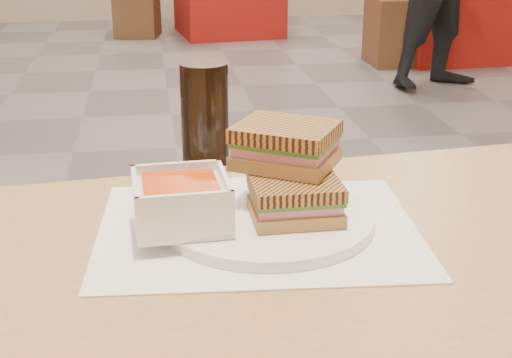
{
  "coord_description": "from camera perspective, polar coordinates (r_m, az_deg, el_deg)",
  "views": [
    {
      "loc": [
        -0.11,
        -2.8,
        1.13
      ],
      "look_at": [
        0.01,
        -2.0,
        0.82
      ],
      "focal_mm": 50.47,
      "sensor_mm": 36.0,
      "label": 1
    }
  ],
  "objects": [
    {
      "name": "panini_upper",
      "position": [
        0.92,
        2.37,
        2.72
      ],
      "size": [
        0.16,
        0.15,
        0.05
      ],
      "color": "#AC7940",
      "rests_on": "panini_lower"
    },
    {
      "name": "cola_glass",
      "position": [
        1.12,
        -4.09,
        5.19
      ],
      "size": [
        0.07,
        0.07,
        0.16
      ],
      "color": "black",
      "rests_on": "main_table"
    },
    {
      "name": "bg_chair_2l",
      "position": [
        6.83,
        -9.41,
        12.85
      ],
      "size": [
        0.44,
        0.44,
        0.42
      ],
      "color": "brown",
      "rests_on": "ground"
    },
    {
      "name": "bg_chair_2r",
      "position": [
        7.14,
        -0.15,
        13.45
      ],
      "size": [
        0.45,
        0.45,
        0.42
      ],
      "color": "brown",
      "rests_on": "ground"
    },
    {
      "name": "plate",
      "position": [
        0.91,
        0.88,
        -3.13
      ],
      "size": [
        0.27,
        0.27,
        0.01
      ],
      "color": "white",
      "rests_on": "tray_liner"
    },
    {
      "name": "bg_chair_1l",
      "position": [
        5.62,
        11.27,
        11.43
      ],
      "size": [
        0.44,
        0.44,
        0.49
      ],
      "color": "brown",
      "rests_on": "ground"
    },
    {
      "name": "bg_table_1",
      "position": [
        5.96,
        15.39,
        13.04
      ],
      "size": [
        0.94,
        0.94,
        0.79
      ],
      "color": "#991A0C",
      "rests_on": "ground"
    },
    {
      "name": "soup_bowl",
      "position": [
        0.87,
        -5.95,
        -1.93
      ],
      "size": [
        0.12,
        0.12,
        0.06
      ],
      "color": "white",
      "rests_on": "plate"
    },
    {
      "name": "panini_lower",
      "position": [
        0.89,
        3.13,
        -1.59
      ],
      "size": [
        0.11,
        0.09,
        0.05
      ],
      "color": "#AC7940",
      "rests_on": "plate"
    },
    {
      "name": "tray_liner",
      "position": [
        0.9,
        0.17,
        -3.98
      ],
      "size": [
        0.42,
        0.34,
        0.0
      ],
      "color": "white",
      "rests_on": "main_table"
    },
    {
      "name": "bg_chair_1r",
      "position": [
        5.88,
        16.91,
        11.13
      ],
      "size": [
        0.5,
        0.5,
        0.45
      ],
      "color": "brown",
      "rests_on": "ground"
    }
  ]
}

